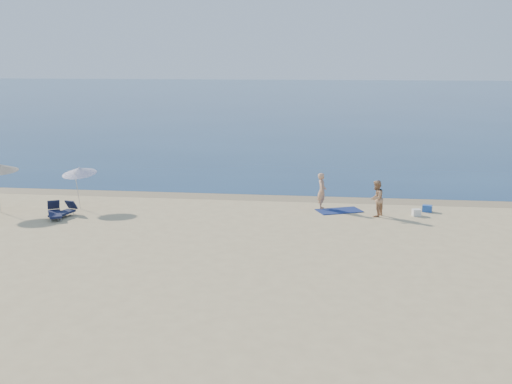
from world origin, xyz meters
TOP-DOWN VIEW (x-y plane):
  - sea at (0.00, 100.00)m, footprint 240.00×160.00m
  - wet_sand_strip at (0.00, 19.40)m, footprint 240.00×1.60m
  - person_left at (2.79, 17.30)m, footprint 0.42×0.63m
  - person_right at (5.22, 16.21)m, footprint 0.90×0.98m
  - beach_towel at (3.61, 16.98)m, footprint 2.28×1.81m
  - white_bag at (7.02, 16.52)m, footprint 0.41×0.37m
  - blue_cooler at (7.60, 17.36)m, footprint 0.49×0.39m
  - umbrella_near at (-8.38, 15.99)m, footprint 1.93×1.95m
  - lounger_left at (-8.80, 14.07)m, footprint 1.20×1.65m
  - lounger_right at (-8.48, 14.29)m, footprint 0.83×1.56m

SIDE VIEW (x-z plane):
  - wet_sand_strip at x=0.00m, z-range 0.00..0.00m
  - sea at x=0.00m, z-range 0.00..0.01m
  - beach_towel at x=3.61m, z-range 0.00..0.03m
  - white_bag at x=7.02m, z-range 0.00..0.30m
  - blue_cooler at x=7.60m, z-range 0.00..0.30m
  - lounger_right at x=-8.48m, z-range -0.09..0.57m
  - lounger_left at x=-8.80m, z-range -0.10..0.61m
  - person_right at x=5.22m, z-range 0.00..1.62m
  - person_left at x=2.79m, z-range 0.00..1.70m
  - umbrella_near at x=-8.38m, z-range 0.73..2.82m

